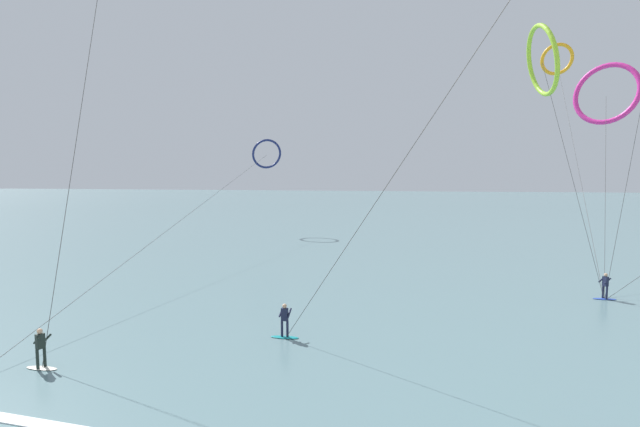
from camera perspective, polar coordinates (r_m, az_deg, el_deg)
sea_water at (r=110.81m, az=7.59°, el=0.79°), size 400.00×200.00×0.08m
surfer_teal at (r=23.14m, az=-4.39°, el=-13.34°), size 1.40×0.60×1.70m
surfer_cobalt at (r=34.79m, az=31.78°, el=-7.83°), size 1.40×0.70×1.70m
surfer_ivory at (r=22.80m, az=-31.24°, el=-14.36°), size 1.40×0.69×1.70m
kite_navy at (r=62.64m, az=-6.63°, el=7.31°), size 4.11×48.26×12.68m
kite_lime at (r=35.91m, az=25.79°, el=16.66°), size 4.54×4.93×18.05m
kite_amber at (r=58.36m, az=27.27°, el=16.57°), size 5.27×24.02×22.05m
kite_magenta at (r=43.35m, az=31.89°, el=12.46°), size 5.03×10.47×16.74m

